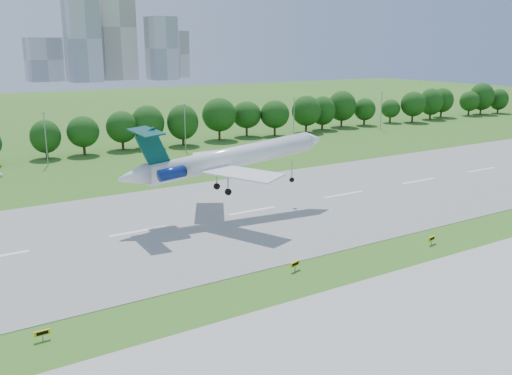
# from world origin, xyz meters

# --- Properties ---
(ground) EXTENTS (600.00, 600.00, 0.00)m
(ground) POSITION_xyz_m (0.00, 0.00, 0.00)
(ground) COLOR #305B17
(ground) RESTS_ON ground
(runway) EXTENTS (400.00, 45.00, 0.08)m
(runway) POSITION_xyz_m (0.00, 25.00, 0.04)
(runway) COLOR gray
(runway) RESTS_ON ground
(taxiway) EXTENTS (400.00, 23.00, 0.08)m
(taxiway) POSITION_xyz_m (0.00, -18.00, 0.04)
(taxiway) COLOR #ADADA8
(taxiway) RESTS_ON ground
(tree_line) EXTENTS (288.40, 8.40, 10.40)m
(tree_line) POSITION_xyz_m (0.00, 92.00, 6.19)
(tree_line) COLOR #382314
(tree_line) RESTS_ON ground
(light_poles) EXTENTS (175.90, 0.25, 12.19)m
(light_poles) POSITION_xyz_m (-2.50, 82.00, 6.34)
(light_poles) COLOR gray
(light_poles) RESTS_ON ground
(skyline) EXTENTS (127.00, 52.00, 80.00)m
(skyline) POSITION_xyz_m (100.16, 390.61, 30.46)
(skyline) COLOR #B2B2B7
(skyline) RESTS_ON ground
(airliner) EXTENTS (36.33, 26.30, 11.29)m
(airliner) POSITION_xyz_m (-5.49, 25.10, 9.50)
(airliner) COLOR white
(airliner) RESTS_ON ground
(taxi_sign_left) EXTENTS (1.48, 0.21, 1.04)m
(taxi_sign_left) POSITION_xyz_m (-39.39, -0.72, 0.77)
(taxi_sign_left) COLOR gray
(taxi_sign_left) RESTS_ON ground
(taxi_sign_centre) EXTENTS (1.69, 0.68, 1.20)m
(taxi_sign_centre) POSITION_xyz_m (-9.20, 0.34, 0.89)
(taxi_sign_centre) COLOR gray
(taxi_sign_centre) RESTS_ON ground
(taxi_sign_right) EXTENTS (1.64, 0.51, 1.15)m
(taxi_sign_right) POSITION_xyz_m (12.50, -2.16, 0.85)
(taxi_sign_right) COLOR gray
(taxi_sign_right) RESTS_ON ground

